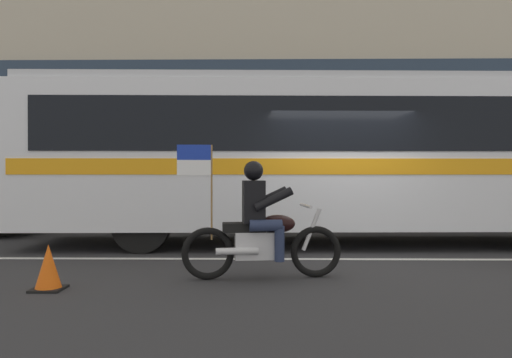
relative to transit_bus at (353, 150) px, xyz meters
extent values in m
plane|color=#2B2B2D|center=(-0.41, -1.19, -1.88)|extent=(60.00, 60.00, 0.00)
cube|color=gray|center=(-0.41, 3.91, -1.81)|extent=(28.00, 3.80, 0.15)
cube|color=silver|center=(-0.41, -1.79, -1.88)|extent=(26.60, 0.14, 0.01)
cube|color=#B2A893|center=(-0.41, 6.21, 4.44)|extent=(28.00, 0.80, 12.65)
cube|color=#233347|center=(-0.41, 5.77, 2.54)|extent=(25.76, 0.10, 1.40)
cube|color=silver|center=(0.00, 0.01, -0.15)|extent=(12.91, 2.98, 2.70)
cube|color=black|center=(0.00, 0.01, 0.40)|extent=(11.88, 2.98, 0.96)
cube|color=orange|center=(0.00, 0.01, -0.35)|extent=(12.65, 3.00, 0.28)
cube|color=#BABCC3|center=(0.00, 0.01, 1.26)|extent=(12.65, 2.84, 0.16)
cylinder|color=black|center=(-3.98, -1.17, -1.36)|extent=(1.04, 0.30, 1.04)
torus|color=black|center=(-1.10, -3.17, -1.54)|extent=(0.70, 0.17, 0.69)
torus|color=black|center=(-2.54, -3.35, -1.54)|extent=(0.70, 0.17, 0.69)
cube|color=silver|center=(-1.87, -3.26, -1.44)|extent=(0.67, 0.36, 0.36)
ellipsoid|color=black|center=(-1.62, -3.23, -1.16)|extent=(0.51, 0.34, 0.24)
cube|color=black|center=(-2.07, -3.29, -1.20)|extent=(0.59, 0.33, 0.12)
cylinder|color=silver|center=(-1.16, -3.18, -1.24)|extent=(0.28, 0.09, 0.58)
cylinder|color=silver|center=(-1.24, -3.19, -0.92)|extent=(0.12, 0.64, 0.04)
cylinder|color=silver|center=(-2.15, -3.46, -1.49)|extent=(0.56, 0.16, 0.09)
cube|color=black|center=(-1.94, -3.27, -0.86)|extent=(0.32, 0.39, 0.56)
sphere|color=black|center=(-1.94, -3.27, -0.45)|extent=(0.26, 0.26, 0.26)
cylinder|color=#232D4C|center=(-1.82, -3.08, -1.16)|extent=(0.44, 0.20, 0.15)
cylinder|color=#232D4C|center=(-1.65, -3.05, -1.40)|extent=(0.13, 0.13, 0.46)
cylinder|color=#232D4C|center=(-1.78, -3.43, -1.16)|extent=(0.44, 0.20, 0.15)
cylinder|color=#232D4C|center=(-1.60, -3.41, -1.40)|extent=(0.13, 0.13, 0.46)
cylinder|color=black|center=(-1.73, -3.04, -0.82)|extent=(0.53, 0.17, 0.32)
cylinder|color=black|center=(-1.68, -3.44, -0.82)|extent=(0.53, 0.17, 0.32)
cylinder|color=olive|center=(-2.49, -3.34, -0.73)|extent=(0.02, 0.02, 1.25)
cube|color=#1933A5|center=(-2.72, -3.37, -0.21)|extent=(0.44, 0.07, 0.20)
cube|color=white|center=(-2.72, -3.37, -0.41)|extent=(0.44, 0.07, 0.20)
cylinder|color=gold|center=(-2.96, 3.16, -1.44)|extent=(0.22, 0.22, 0.58)
sphere|color=gold|center=(-2.96, 3.16, -1.08)|extent=(0.20, 0.20, 0.20)
cylinder|color=gold|center=(-2.96, 3.02, -1.42)|extent=(0.09, 0.10, 0.09)
cone|color=#EA590F|center=(-4.38, -3.94, -1.61)|extent=(0.32, 0.32, 0.55)
cube|color=black|center=(-4.38, -3.94, -1.87)|extent=(0.36, 0.36, 0.03)
camera|label=1|loc=(-1.82, -9.55, -0.52)|focal=33.25mm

